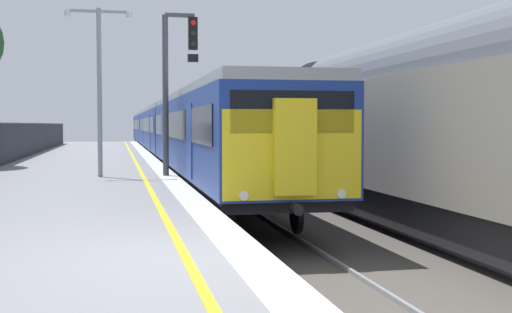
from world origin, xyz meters
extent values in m
cube|color=silver|center=(0.40, 0.00, 0.01)|extent=(0.60, 110.00, 0.01)
cube|color=yellow|center=(-0.35, 0.00, 0.01)|extent=(0.12, 110.00, 0.01)
cube|color=navy|center=(2.10, 14.15, 1.27)|extent=(2.80, 20.03, 2.30)
cube|color=black|center=(2.10, 14.15, -0.01)|extent=(2.64, 19.43, 0.25)
cube|color=#93999E|center=(2.10, 14.15, 2.54)|extent=(2.68, 20.03, 0.24)
cube|color=black|center=(0.69, 14.15, 1.57)|extent=(0.02, 18.43, 0.84)
cube|color=#1D3A98|center=(0.69, 9.14, 1.17)|extent=(0.03, 1.10, 1.90)
cube|color=#1D3A98|center=(0.69, 19.15, 1.17)|extent=(0.03, 1.10, 1.90)
cylinder|color=black|center=(1.32, 6.73, -0.50)|extent=(0.12, 0.84, 0.84)
cylinder|color=black|center=(2.88, 6.73, -0.50)|extent=(0.12, 0.84, 0.84)
cylinder|color=black|center=(1.32, 21.56, -0.50)|extent=(0.12, 0.84, 0.84)
cylinder|color=black|center=(2.88, 21.56, -0.50)|extent=(0.12, 0.84, 0.84)
cube|color=navy|center=(2.10, 34.77, 1.27)|extent=(2.80, 20.03, 2.30)
cube|color=black|center=(2.10, 34.77, -0.01)|extent=(2.64, 19.43, 0.25)
cube|color=#93999E|center=(2.10, 34.77, 2.54)|extent=(2.68, 20.03, 0.24)
cube|color=black|center=(0.69, 34.77, 1.57)|extent=(0.02, 18.43, 0.84)
cube|color=#1D3A98|center=(0.69, 29.77, 1.17)|extent=(0.03, 1.10, 1.90)
cube|color=#1D3A98|center=(0.69, 39.78, 1.17)|extent=(0.03, 1.10, 1.90)
cylinder|color=black|center=(1.32, 27.36, -0.50)|extent=(0.12, 0.84, 0.84)
cylinder|color=black|center=(2.88, 27.36, -0.50)|extent=(0.12, 0.84, 0.84)
cylinder|color=black|center=(1.32, 42.19, -0.50)|extent=(0.12, 0.84, 0.84)
cylinder|color=black|center=(2.88, 42.19, -0.50)|extent=(0.12, 0.84, 0.84)
cube|color=navy|center=(2.10, 55.40, 1.27)|extent=(2.80, 20.03, 2.30)
cube|color=black|center=(2.10, 55.40, -0.01)|extent=(2.64, 19.43, 0.25)
cube|color=#93999E|center=(2.10, 55.40, 2.54)|extent=(2.68, 20.03, 0.24)
cube|color=black|center=(0.69, 55.40, 1.57)|extent=(0.02, 18.43, 0.84)
cube|color=#1D3A98|center=(0.69, 50.40, 1.17)|extent=(0.03, 1.10, 1.90)
cube|color=#1D3A98|center=(0.69, 60.41, 1.17)|extent=(0.03, 1.10, 1.90)
cylinder|color=black|center=(1.32, 47.99, -0.50)|extent=(0.12, 0.84, 0.84)
cylinder|color=black|center=(2.88, 47.99, -0.50)|extent=(0.12, 0.84, 0.84)
cylinder|color=black|center=(1.32, 62.82, -0.50)|extent=(0.12, 0.84, 0.84)
cylinder|color=black|center=(2.88, 62.82, -0.50)|extent=(0.12, 0.84, 0.84)
cube|color=yellow|center=(2.10, 4.17, 1.02)|extent=(2.70, 0.10, 1.70)
cube|color=black|center=(2.10, 4.16, 1.82)|extent=(2.40, 0.08, 0.80)
cube|color=yellow|center=(2.10, 4.03, 1.17)|extent=(0.80, 0.24, 1.80)
cylinder|color=white|center=(1.15, 4.11, 0.27)|extent=(0.18, 0.06, 0.18)
cylinder|color=white|center=(3.05, 4.11, 0.27)|extent=(0.18, 0.06, 0.18)
cylinder|color=black|center=(2.10, 3.88, 0.02)|extent=(0.20, 0.35, 0.20)
cube|color=black|center=(2.10, 34.77, 2.79)|extent=(0.60, 0.90, 0.20)
cube|color=#232326|center=(6.10, 6.65, -0.38)|extent=(2.30, 14.84, 0.79)
cube|color=gray|center=(6.10, 6.65, 1.35)|extent=(2.60, 14.04, 2.66)
cylinder|color=#515660|center=(6.10, 6.65, 2.68)|extent=(2.39, 13.64, 2.39)
cylinder|color=black|center=(5.32, 12.07, -0.50)|extent=(0.12, 0.84, 0.84)
cylinder|color=black|center=(6.88, 12.07, -0.50)|extent=(0.12, 0.84, 0.84)
cube|color=#232326|center=(6.10, 22.29, -0.38)|extent=(2.30, 14.84, 0.79)
cube|color=gray|center=(6.10, 22.29, 1.35)|extent=(2.60, 14.04, 2.66)
cylinder|color=#515660|center=(6.10, 22.29, 2.68)|extent=(2.39, 13.64, 2.39)
cylinder|color=black|center=(5.32, 16.87, -0.50)|extent=(0.12, 0.84, 0.84)
cylinder|color=black|center=(6.88, 16.87, -0.50)|extent=(0.12, 0.84, 0.84)
cylinder|color=black|center=(5.32, 27.71, -0.50)|extent=(0.12, 0.84, 0.84)
cylinder|color=black|center=(6.88, 27.71, -0.50)|extent=(0.12, 0.84, 0.84)
cylinder|color=#47474C|center=(0.35, 12.74, 2.47)|extent=(0.18, 0.18, 4.93)
cube|color=#47474C|center=(0.80, 12.74, 4.93)|extent=(0.90, 0.12, 0.12)
cube|color=black|center=(1.20, 12.74, 4.38)|extent=(0.28, 0.20, 1.00)
cylinder|color=red|center=(1.20, 12.62, 4.70)|extent=(0.16, 0.04, 0.16)
cylinder|color=black|center=(1.20, 12.62, 4.38)|extent=(0.16, 0.04, 0.16)
cylinder|color=black|center=(1.20, 12.62, 4.06)|extent=(0.16, 0.04, 0.16)
cube|color=black|center=(1.20, 12.74, 3.63)|extent=(0.32, 0.16, 0.24)
cylinder|color=#93999E|center=(-1.62, 12.71, 2.53)|extent=(0.14, 0.14, 5.06)
cube|color=#93999E|center=(-1.17, 12.71, 4.96)|extent=(0.90, 0.08, 0.08)
cylinder|color=silver|center=(-0.72, 12.71, 4.88)|extent=(0.20, 0.20, 0.18)
cube|color=#93999E|center=(-2.07, 12.71, 4.96)|extent=(0.90, 0.08, 0.08)
cylinder|color=silver|center=(-2.52, 12.71, 4.88)|extent=(0.20, 0.20, 0.18)
cylinder|color=#38383D|center=(-5.45, 23.38, 0.81)|extent=(0.07, 0.07, 1.63)
cylinder|color=#38383D|center=(-5.45, 35.06, 0.81)|extent=(0.07, 0.07, 1.63)
cylinder|color=#38383D|center=(-5.45, 46.75, 0.81)|extent=(0.07, 0.07, 1.63)
camera|label=1|loc=(-1.15, -8.00, 1.59)|focal=47.02mm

